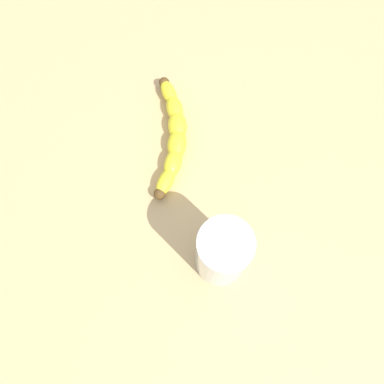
% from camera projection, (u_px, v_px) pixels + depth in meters
% --- Properties ---
extents(wooden_tabletop, '(1.20, 1.20, 0.03)m').
position_uv_depth(wooden_tabletop, '(278.00, 197.00, 0.64)').
color(wooden_tabletop, tan).
rests_on(wooden_tabletop, ground).
extents(banana, '(0.23, 0.08, 0.03)m').
position_uv_depth(banana, '(173.00, 135.00, 0.64)').
color(banana, yellow).
rests_on(banana, wooden_tabletop).
extents(smoothie_glass, '(0.07, 0.07, 0.12)m').
position_uv_depth(smoothie_glass, '(222.00, 254.00, 0.53)').
color(smoothie_glass, silver).
rests_on(smoothie_glass, wooden_tabletop).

